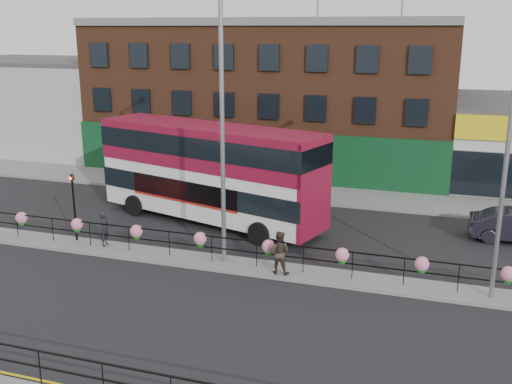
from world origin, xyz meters
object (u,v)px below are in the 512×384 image
(pedestrian_b, at_px, (279,252))
(lamp_column_west, at_px, (225,100))
(double_decker_bus, at_px, (210,164))
(lamp_column_east, at_px, (509,127))
(pedestrian_a, at_px, (105,229))

(pedestrian_b, bearing_deg, lamp_column_west, -17.31)
(double_decker_bus, relative_size, lamp_column_west, 1.11)
(lamp_column_east, bearing_deg, pedestrian_a, 179.98)
(lamp_column_west, relative_size, lamp_column_east, 1.08)
(pedestrian_b, bearing_deg, double_decker_bus, -47.76)
(lamp_column_west, bearing_deg, double_decker_bus, 119.21)
(lamp_column_west, bearing_deg, pedestrian_b, -16.50)
(double_decker_bus, height_order, lamp_column_east, lamp_column_east)
(double_decker_bus, bearing_deg, lamp_column_east, -20.84)
(pedestrian_b, xyz_separation_m, lamp_column_east, (8.09, 0.59, 5.43))
(double_decker_bus, distance_m, pedestrian_b, 8.06)
(double_decker_bus, relative_size, pedestrian_b, 7.16)
(pedestrian_b, height_order, lamp_column_east, lamp_column_east)
(double_decker_bus, bearing_deg, pedestrian_b, -46.95)
(pedestrian_a, relative_size, lamp_column_east, 0.15)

